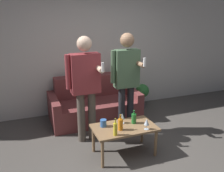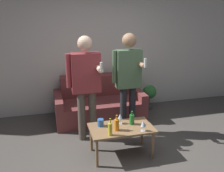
# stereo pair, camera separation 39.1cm
# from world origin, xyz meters

# --- Properties ---
(ground_plane) EXTENTS (16.00, 16.00, 0.00)m
(ground_plane) POSITION_xyz_m (0.00, 0.00, 0.00)
(ground_plane) COLOR #514C47
(wall_back) EXTENTS (8.00, 0.06, 2.70)m
(wall_back) POSITION_xyz_m (0.00, 2.22, 1.35)
(wall_back) COLOR silver
(wall_back) RESTS_ON ground_plane
(couch) EXTENTS (1.71, 0.90, 0.82)m
(couch) POSITION_xyz_m (-0.15, 1.73, 0.29)
(couch) COLOR brown
(couch) RESTS_ON ground_plane
(coffee_table) EXTENTS (0.93, 0.54, 0.45)m
(coffee_table) POSITION_xyz_m (-0.10, 0.32, 0.40)
(coffee_table) COLOR #8E6B47
(coffee_table) RESTS_ON ground_plane
(bottle_orange) EXTENTS (0.07, 0.07, 0.21)m
(bottle_orange) POSITION_xyz_m (0.08, 0.38, 0.53)
(bottle_orange) COLOR #23752D
(bottle_orange) RESTS_ON coffee_table
(bottle_green) EXTENTS (0.07, 0.07, 0.23)m
(bottle_green) POSITION_xyz_m (-0.19, 0.25, 0.54)
(bottle_green) COLOR orange
(bottle_green) RESTS_ON coffee_table
(bottle_dark) EXTENTS (0.06, 0.06, 0.25)m
(bottle_dark) POSITION_xyz_m (-0.32, 0.13, 0.55)
(bottle_dark) COLOR yellow
(bottle_dark) RESTS_ON coffee_table
(wine_glass_near) EXTENTS (0.07, 0.07, 0.16)m
(wine_glass_near) POSITION_xyz_m (0.16, 0.14, 0.56)
(wine_glass_near) COLOR silver
(wine_glass_near) RESTS_ON coffee_table
(wine_glass_far) EXTENTS (0.08, 0.08, 0.16)m
(wine_glass_far) POSITION_xyz_m (-0.08, 0.44, 0.56)
(wine_glass_far) COLOR silver
(wine_glass_far) RESTS_ON coffee_table
(cup_on_table) EXTENTS (0.09, 0.09, 0.11)m
(cup_on_table) POSITION_xyz_m (-0.39, 0.44, 0.51)
(cup_on_table) COLOR #3366B2
(cup_on_table) RESTS_ON coffee_table
(person_standing_left) EXTENTS (0.54, 0.45, 1.73)m
(person_standing_left) POSITION_xyz_m (-0.51, 0.93, 1.01)
(person_standing_left) COLOR brown
(person_standing_left) RESTS_ON ground_plane
(person_standing_right) EXTENTS (0.48, 0.44, 1.74)m
(person_standing_right) POSITION_xyz_m (0.20, 0.96, 1.04)
(person_standing_right) COLOR #232328
(person_standing_right) RESTS_ON ground_plane
(potted_plant) EXTENTS (0.29, 0.29, 0.53)m
(potted_plant) POSITION_xyz_m (1.01, 1.89, 0.35)
(potted_plant) COLOR #4C4C51
(potted_plant) RESTS_ON ground_plane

